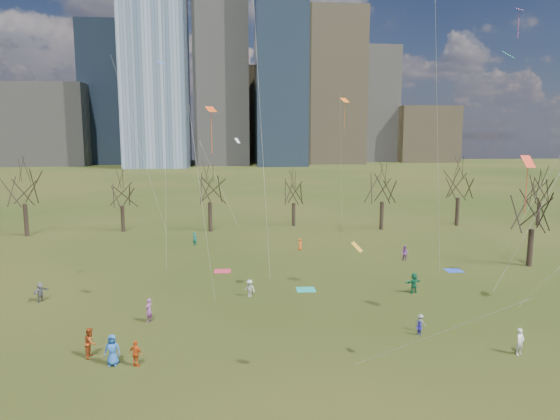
{
  "coord_description": "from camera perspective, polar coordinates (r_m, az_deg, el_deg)",
  "views": [
    {
      "loc": [
        -3.92,
        -28.58,
        13.04
      ],
      "look_at": [
        0.0,
        12.0,
        7.0
      ],
      "focal_mm": 32.0,
      "sensor_mm": 36.0,
      "label": 1
    }
  ],
  "objects": [
    {
      "name": "ground",
      "position": [
        31.65,
        2.17,
        -15.9
      ],
      "size": [
        500.0,
        500.0,
        0.0
      ],
      "primitive_type": "plane",
      "color": "black",
      "rests_on": "ground"
    },
    {
      "name": "downtown_skyline",
      "position": [
        240.63,
        -5.31,
        14.58
      ],
      "size": [
        212.5,
        78.0,
        118.0
      ],
      "color": "slate",
      "rests_on": "ground"
    },
    {
      "name": "bare_tree_row",
      "position": [
        66.27,
        -2.18,
        2.42
      ],
      "size": [
        113.04,
        29.8,
        9.5
      ],
      "color": "black",
      "rests_on": "ground"
    },
    {
      "name": "blanket_teal",
      "position": [
        43.34,
        2.97,
        -9.07
      ],
      "size": [
        1.6,
        1.5,
        0.03
      ],
      "primitive_type": "cube",
      "color": "teal",
      "rests_on": "ground"
    },
    {
      "name": "blanket_navy",
      "position": [
        52.05,
        19.24,
        -6.55
      ],
      "size": [
        1.6,
        1.5,
        0.03
      ],
      "primitive_type": "cube",
      "color": "#2846BB",
      "rests_on": "ground"
    },
    {
      "name": "blanket_crimson",
      "position": [
        49.28,
        -6.58,
        -6.96
      ],
      "size": [
        1.6,
        1.5,
        0.03
      ],
      "primitive_type": "cube",
      "color": "#CC2843",
      "rests_on": "ground"
    },
    {
      "name": "person_0",
      "position": [
        31.15,
        -18.62,
        -14.93
      ],
      "size": [
        0.91,
        0.6,
        1.84
      ],
      "primitive_type": "imported",
      "rotation": [
        0.0,
        0.0,
        0.01
      ],
      "color": "#285FB0",
      "rests_on": "ground"
    },
    {
      "name": "person_1",
      "position": [
        34.15,
        25.74,
        -13.41
      ],
      "size": [
        0.71,
        0.61,
        1.63
      ],
      "primitive_type": "imported",
      "rotation": [
        0.0,
        0.0,
        0.44
      ],
      "color": "white",
      "rests_on": "ground"
    },
    {
      "name": "person_2",
      "position": [
        32.66,
        -20.84,
        -13.96
      ],
      "size": [
        0.68,
        0.88,
        1.8
      ],
      "primitive_type": "imported",
      "rotation": [
        0.0,
        0.0,
        1.57
      ],
      "color": "#A34017",
      "rests_on": "ground"
    },
    {
      "name": "person_3",
      "position": [
        35.77,
        15.75,
        -12.27
      ],
      "size": [
        0.85,
        0.84,
        1.17
      ],
      "primitive_type": "imported",
      "rotation": [
        0.0,
        0.0,
        2.37
      ],
      "color": "slate",
      "rests_on": "ground"
    },
    {
      "name": "person_4",
      "position": [
        30.67,
        -16.14,
        -15.49
      ],
      "size": [
        0.98,
        0.76,
        1.55
      ],
      "primitive_type": "imported",
      "rotation": [
        0.0,
        0.0,
        2.65
      ],
      "color": "#D95518",
      "rests_on": "ground"
    },
    {
      "name": "person_5",
      "position": [
        43.66,
        15.05,
        -8.05
      ],
      "size": [
        1.7,
        1.06,
        1.75
      ],
      "primitive_type": "imported",
      "rotation": [
        0.0,
        0.0,
        3.5
      ],
      "color": "#1A784A",
      "rests_on": "ground"
    },
    {
      "name": "person_7",
      "position": [
        37.11,
        -14.76,
        -11.02
      ],
      "size": [
        0.64,
        0.74,
        1.72
      ],
      "primitive_type": "imported",
      "rotation": [
        0.0,
        0.0,
        4.26
      ],
      "color": "#954B97",
      "rests_on": "ground"
    },
    {
      "name": "person_8",
      "position": [
        35.0,
        15.63,
        -12.91
      ],
      "size": [
        0.55,
        0.6,
        0.99
      ],
      "primitive_type": "imported",
      "rotation": [
        0.0,
        0.0,
        5.19
      ],
      "color": "#322AB8",
      "rests_on": "ground"
    },
    {
      "name": "person_9",
      "position": [
        41.39,
        -3.5,
        -8.92
      ],
      "size": [
        1.06,
        0.9,
        1.42
      ],
      "primitive_type": "imported",
      "rotation": [
        0.0,
        0.0,
        5.8
      ],
      "color": "silver",
      "rests_on": "ground"
    },
    {
      "name": "person_11",
      "position": [
        44.43,
        -25.71,
        -8.43
      ],
      "size": [
        1.1,
        1.52,
        1.59
      ],
      "primitive_type": "imported",
      "rotation": [
        0.0,
        0.0,
        1.09
      ],
      "color": "slate",
      "rests_on": "ground"
    },
    {
      "name": "person_12",
      "position": [
        57.79,
        2.31,
        -3.93
      ],
      "size": [
        0.65,
        0.78,
        1.36
      ],
      "primitive_type": "imported",
      "rotation": [
        0.0,
        0.0,
        1.19
      ],
      "color": "orange",
      "rests_on": "ground"
    },
    {
      "name": "person_13",
      "position": [
        60.8,
        -9.72,
        -3.26
      ],
      "size": [
        0.74,
        0.72,
        1.72
      ],
      "primitive_type": "imported",
      "rotation": [
        0.0,
        0.0,
        2.42
      ],
      "color": "#197164",
      "rests_on": "ground"
    },
    {
      "name": "person_14",
      "position": [
        54.38,
        14.08,
        -4.83
      ],
      "size": [
        0.99,
        0.99,
        1.62
      ],
      "primitive_type": "imported",
      "rotation": [
        0.0,
        0.0,
        5.5
      ],
      "color": "#8C4C99",
      "rests_on": "ground"
    },
    {
      "name": "kites_airborne",
      "position": [
        40.83,
        4.87,
        9.44
      ],
      "size": [
        57.01,
        48.77,
        37.18
      ],
      "color": "#EC4E13",
      "rests_on": "ground"
    }
  ]
}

